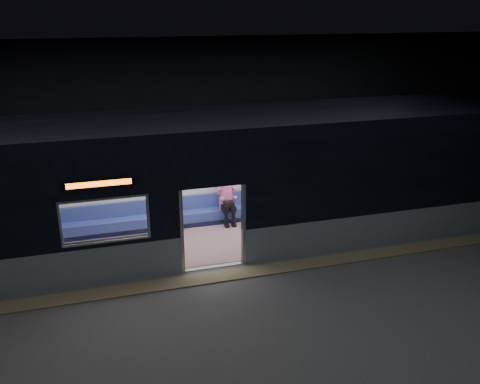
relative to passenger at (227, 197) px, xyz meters
name	(u,v)px	position (x,y,z in m)	size (l,w,h in m)	color
station_floor	(225,289)	(-0.99, -3.55, -0.80)	(24.00, 14.00, 0.01)	#47494C
station_envelope	(223,126)	(-0.99, -3.55, 2.87)	(24.00, 14.00, 5.00)	black
tactile_strip	(219,277)	(-0.99, -3.00, -0.78)	(22.80, 0.50, 0.03)	#8C7F59
metro_car	(199,175)	(-0.99, -1.00, 1.06)	(18.00, 3.04, 3.35)	#909DAC
passenger	(227,197)	(0.00, 0.00, 0.00)	(0.42, 0.69, 1.35)	black
handbag	(229,204)	(0.00, -0.22, -0.12)	(0.26, 0.22, 0.13)	black
transit_map	(350,160)	(4.01, 0.31, 0.67)	(0.96, 0.03, 0.63)	white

